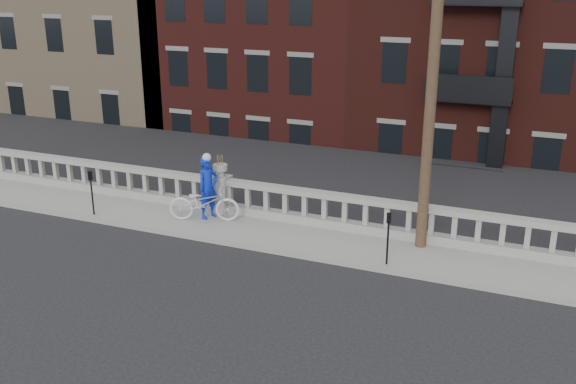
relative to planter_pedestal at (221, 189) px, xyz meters
name	(u,v)px	position (x,y,z in m)	size (l,w,h in m)	color
ground	(148,266)	(0.00, -3.95, -0.83)	(120.00, 120.00, 0.00)	black
sidewalk	(206,223)	(0.00, -0.95, -0.76)	(32.00, 2.20, 0.15)	gray
balustrade	(221,195)	(0.00, 0.00, -0.19)	(28.00, 0.34, 1.03)	gray
planter_pedestal	(221,189)	(0.00, 0.00, 0.00)	(0.55, 0.55, 1.76)	gray
lower_level	(394,58)	(0.56, 19.09, 1.80)	(80.00, 44.00, 20.80)	#605E59
utility_pole	(434,53)	(6.20, -0.35, 4.41)	(1.60, 0.28, 10.00)	#422D1E
parking_meter_b	(91,188)	(-3.39, -1.80, 0.17)	(0.10, 0.09, 1.36)	black
parking_meter_c	(388,233)	(5.65, -1.80, 0.17)	(0.10, 0.09, 1.36)	black
bicycle	(204,203)	(-0.07, -0.91, -0.14)	(0.72, 2.07, 1.09)	silver
cyclist	(208,188)	(-0.05, -0.67, 0.26)	(0.68, 0.45, 1.87)	#0C27BB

